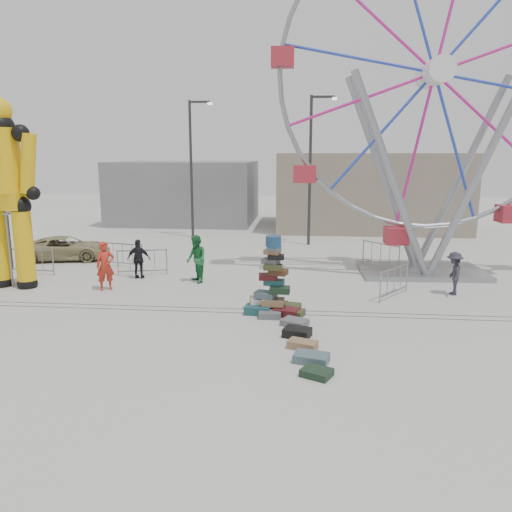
# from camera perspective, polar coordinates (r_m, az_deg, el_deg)

# --- Properties ---
(ground) EXTENTS (90.00, 90.00, 0.00)m
(ground) POSITION_cam_1_polar(r_m,az_deg,el_deg) (15.58, -4.89, -7.11)
(ground) COLOR #9E9E99
(ground) RESTS_ON ground
(track_line_near) EXTENTS (40.00, 0.04, 0.01)m
(track_line_near) POSITION_cam_1_polar(r_m,az_deg,el_deg) (16.14, -4.50, -6.41)
(track_line_near) COLOR #47443F
(track_line_near) RESTS_ON ground
(track_line_far) EXTENTS (40.00, 0.04, 0.01)m
(track_line_far) POSITION_cam_1_polar(r_m,az_deg,el_deg) (16.51, -4.26, -5.98)
(track_line_far) COLOR #47443F
(track_line_far) RESTS_ON ground
(building_right) EXTENTS (12.00, 8.00, 5.00)m
(building_right) POSITION_cam_1_polar(r_m,az_deg,el_deg) (34.85, 12.67, 7.28)
(building_right) COLOR gray
(building_right) RESTS_ON ground
(building_left) EXTENTS (10.00, 8.00, 4.40)m
(building_left) POSITION_cam_1_polar(r_m,az_deg,el_deg) (37.63, -7.95, 7.30)
(building_left) COLOR gray
(building_left) RESTS_ON ground
(lamp_post_right) EXTENTS (1.41, 0.25, 8.00)m
(lamp_post_right) POSITION_cam_1_polar(r_m,az_deg,el_deg) (27.51, 6.41, 10.52)
(lamp_post_right) COLOR #2D2D30
(lamp_post_right) RESTS_ON ground
(lamp_post_left) EXTENTS (1.41, 0.25, 8.00)m
(lamp_post_left) POSITION_cam_1_polar(r_m,az_deg,el_deg) (30.24, -7.26, 10.60)
(lamp_post_left) COLOR #2D2D30
(lamp_post_left) RESTS_ON ground
(suitcase_tower) EXTENTS (1.82, 1.55, 2.50)m
(suitcase_tower) POSITION_cam_1_polar(r_m,az_deg,el_deg) (15.85, 1.96, -4.10)
(suitcase_tower) COLOR #1C5054
(suitcase_tower) RESTS_ON ground
(crash_test_dummy) EXTENTS (2.86, 1.26, 7.18)m
(crash_test_dummy) POSITION_cam_1_polar(r_m,az_deg,el_deg) (20.61, -26.73, 7.06)
(crash_test_dummy) COLOR black
(crash_test_dummy) RESTS_ON ground
(ferris_wheel) EXTENTS (12.33, 3.23, 14.31)m
(ferris_wheel) POSITION_cam_1_polar(r_m,az_deg,el_deg) (21.81, 19.55, 16.41)
(ferris_wheel) COLOR gray
(ferris_wheel) RESTS_ON ground
(steamer_trunk) EXTENTS (0.96, 0.59, 0.44)m
(steamer_trunk) POSITION_cam_1_polar(r_m,az_deg,el_deg) (16.19, 0.94, -5.52)
(steamer_trunk) COLOR silver
(steamer_trunk) RESTS_ON ground
(row_case_0) EXTENTS (0.95, 0.76, 0.20)m
(row_case_0) POSITION_cam_1_polar(r_m,az_deg,el_deg) (15.80, 3.98, -6.44)
(row_case_0) COLOR #3F4321
(row_case_0) RESTS_ON ground
(row_case_1) EXTENTS (0.90, 0.82, 0.19)m
(row_case_1) POSITION_cam_1_polar(r_m,az_deg,el_deg) (14.93, 4.44, -7.57)
(row_case_1) COLOR slate
(row_case_1) RESTS_ON ground
(row_case_2) EXTENTS (0.86, 0.74, 0.25)m
(row_case_2) POSITION_cam_1_polar(r_m,az_deg,el_deg) (14.05, 4.73, -8.70)
(row_case_2) COLOR black
(row_case_2) RESTS_ON ground
(row_case_3) EXTENTS (0.85, 0.66, 0.21)m
(row_case_3) POSITION_cam_1_polar(r_m,az_deg,el_deg) (13.27, 5.33, -10.05)
(row_case_3) COLOR #9A734E
(row_case_3) RESTS_ON ground
(row_case_4) EXTENTS (0.94, 0.74, 0.21)m
(row_case_4) POSITION_cam_1_polar(r_m,az_deg,el_deg) (12.49, 6.35, -11.49)
(row_case_4) COLOR slate
(row_case_4) RESTS_ON ground
(row_case_5) EXTENTS (0.83, 0.77, 0.17)m
(row_case_5) POSITION_cam_1_polar(r_m,az_deg,el_deg) (11.78, 6.94, -13.09)
(row_case_5) COLOR #1C3220
(row_case_5) RESTS_ON ground
(barricade_dummy_a) EXTENTS (2.00, 0.31, 1.10)m
(barricade_dummy_a) POSITION_cam_1_polar(r_m,az_deg,el_deg) (22.93, -24.26, -0.57)
(barricade_dummy_a) COLOR gray
(barricade_dummy_a) RESTS_ON ground
(barricade_dummy_b) EXTENTS (1.96, 0.59, 1.10)m
(barricade_dummy_b) POSITION_cam_1_polar(r_m,az_deg,el_deg) (23.03, -14.99, 0.12)
(barricade_dummy_b) COLOR gray
(barricade_dummy_b) RESTS_ON ground
(barricade_dummy_c) EXTENTS (1.96, 0.59, 1.10)m
(barricade_dummy_c) POSITION_cam_1_polar(r_m,az_deg,el_deg) (21.30, -12.86, -0.69)
(barricade_dummy_c) COLOR gray
(barricade_dummy_c) RESTS_ON ground
(barricade_wheel_front) EXTENTS (1.27, 1.67, 1.10)m
(barricade_wheel_front) POSITION_cam_1_polar(r_m,az_deg,el_deg) (18.29, 15.51, -2.85)
(barricade_wheel_front) COLOR gray
(barricade_wheel_front) RESTS_ON ground
(barricade_wheel_back) EXTENTS (1.43, 1.54, 1.10)m
(barricade_wheel_back) POSITION_cam_1_polar(r_m,az_deg,el_deg) (22.98, 14.04, 0.15)
(barricade_wheel_back) COLOR gray
(barricade_wheel_back) RESTS_ON ground
(pedestrian_red) EXTENTS (0.80, 0.72, 1.82)m
(pedestrian_red) POSITION_cam_1_polar(r_m,az_deg,el_deg) (19.26, -16.84, -1.10)
(pedestrian_red) COLOR #B32819
(pedestrian_red) RESTS_ON ground
(pedestrian_green) EXTENTS (1.09, 1.15, 1.88)m
(pedestrian_green) POSITION_cam_1_polar(r_m,az_deg,el_deg) (19.63, -6.84, -0.36)
(pedestrian_green) COLOR #1B6D31
(pedestrian_green) RESTS_ON ground
(pedestrian_black) EXTENTS (0.96, 0.42, 1.61)m
(pedestrian_black) POSITION_cam_1_polar(r_m,az_deg,el_deg) (20.71, -13.24, -0.34)
(pedestrian_black) COLOR black
(pedestrian_black) RESTS_ON ground
(pedestrian_grey) EXTENTS (0.71, 1.08, 1.57)m
(pedestrian_grey) POSITION_cam_1_polar(r_m,az_deg,el_deg) (19.21, 21.68, -1.86)
(pedestrian_grey) COLOR #272531
(pedestrian_grey) RESTS_ON ground
(parked_suv) EXTENTS (4.32, 2.62, 1.12)m
(parked_suv) POSITION_cam_1_polar(r_m,az_deg,el_deg) (25.43, -20.90, 0.84)
(parked_suv) COLOR #958B60
(parked_suv) RESTS_ON ground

